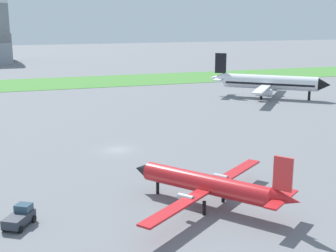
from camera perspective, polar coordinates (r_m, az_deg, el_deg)
name	(u,v)px	position (r m, az deg, el deg)	size (l,w,h in m)	color
ground_plane	(117,150)	(73.74, -6.21, -2.93)	(600.00, 600.00, 0.00)	slate
grass_taxiway_strip	(61,83)	(152.08, -12.96, 5.14)	(360.00, 28.00, 0.08)	#478438
airplane_parked_jet_far	(268,82)	(122.93, 12.07, 5.23)	(26.33, 25.78, 11.14)	white
airplane_foreground_turboprop	(209,184)	(51.30, 5.04, -7.12)	(19.88, 17.62, 7.11)	red
pushback_tug_midfield	(20,217)	(49.59, -17.66, -10.55)	(3.45, 4.00, 1.95)	#2D333D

